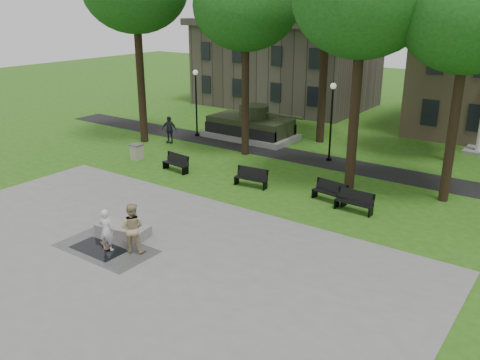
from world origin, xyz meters
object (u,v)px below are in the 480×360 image
(skateboarder, at_px, (106,230))
(trash_bin, at_px, (137,152))
(friend_watching, at_px, (132,228))
(concrete_block, at_px, (123,230))
(park_bench_0, at_px, (176,162))

(skateboarder, distance_m, trash_bin, 12.27)
(friend_watching, relative_size, trash_bin, 2.08)
(concrete_block, relative_size, friend_watching, 1.10)
(concrete_block, height_order, friend_watching, friend_watching)
(park_bench_0, bearing_deg, trash_bin, -177.52)
(park_bench_0, bearing_deg, friend_watching, -50.01)
(friend_watching, bearing_deg, park_bench_0, -82.52)
(trash_bin, bearing_deg, park_bench_0, -4.91)
(concrete_block, bearing_deg, park_bench_0, 117.43)
(concrete_block, xyz_separation_m, friend_watching, (1.40, -0.75, 0.77))
(concrete_block, bearing_deg, trash_bin, 133.28)
(concrete_block, xyz_separation_m, trash_bin, (-7.52, 7.99, 0.24))
(concrete_block, bearing_deg, skateboarder, -67.68)
(friend_watching, relative_size, park_bench_0, 1.08)
(concrete_block, relative_size, trash_bin, 2.29)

